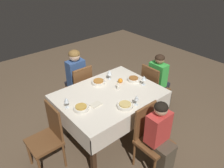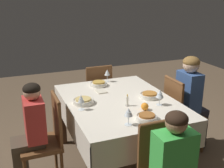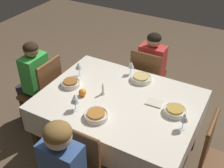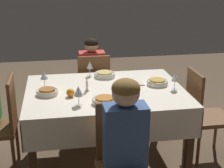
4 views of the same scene
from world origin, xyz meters
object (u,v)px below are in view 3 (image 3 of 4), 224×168
object	(u,v)px
bowl_north	(141,78)
person_child_red	(153,68)
chair_east	(217,162)
wine_glass_east	(184,118)
dining_table	(119,106)
bowl_west	(71,83)
wine_glass_north	(131,65)
chair_west	(45,91)
napkin_red_folded	(155,103)
person_child_green	(33,81)
bowl_east	(175,111)
wine_glass_south	(75,99)
wine_glass_west	(79,66)
bowl_south	(96,115)
chair_north	(147,80)
candle_centerpiece	(103,90)
orange_fruit	(83,92)

from	to	relation	value
bowl_north	person_child_red	bearing A→B (deg)	97.80
chair_east	wine_glass_east	size ratio (longest dim) A/B	5.78
dining_table	bowl_west	world-z (taller)	bowl_west
wine_glass_north	chair_west	bearing A→B (deg)	-154.23
bowl_north	napkin_red_folded	size ratio (longest dim) A/B	1.40
napkin_red_folded	chair_west	bearing A→B (deg)	-176.77
chair_east	person_child_green	size ratio (longest dim) A/B	0.85
bowl_east	wine_glass_south	bearing A→B (deg)	-154.48
chair_west	bowl_west	bearing A→B (deg)	81.61
wine_glass_south	bowl_north	xyz separation A→B (m)	(0.32, 0.71, -0.09)
wine_glass_west	bowl_east	xyz separation A→B (m)	(1.08, -0.10, -0.09)
bowl_south	wine_glass_west	xyz separation A→B (m)	(-0.51, 0.49, 0.09)
wine_glass_east	napkin_red_folded	world-z (taller)	wine_glass_east
wine_glass_south	bowl_west	world-z (taller)	wine_glass_south
wine_glass_north	bowl_north	bearing A→B (deg)	-22.86
chair_north	napkin_red_folded	distance (m)	0.82
chair_east	person_child_red	bearing A→B (deg)	44.42
person_child_red	candle_centerpiece	size ratio (longest dim) A/B	8.56
chair_north	chair_west	world-z (taller)	same
chair_west	chair_east	distance (m)	1.94
person_child_red	wine_glass_west	size ratio (longest dim) A/B	6.84
chair_east	wine_glass_south	size ratio (longest dim) A/B	5.59
chair_north	bowl_east	distance (m)	0.96
chair_east	wine_glass_north	distance (m)	1.24
bowl_south	wine_glass_north	world-z (taller)	wine_glass_north
person_child_green	candle_centerpiece	bearing A→B (deg)	87.89
bowl_north	candle_centerpiece	bearing A→B (deg)	-119.46
person_child_red	wine_glass_south	world-z (taller)	person_child_red
wine_glass_east	napkin_red_folded	size ratio (longest dim) A/B	1.03
chair_north	candle_centerpiece	bearing A→B (deg)	79.72
dining_table	chair_west	xyz separation A→B (m)	(-0.97, 0.02, -0.18)
dining_table	person_child_red	world-z (taller)	person_child_red
dining_table	bowl_east	size ratio (longest dim) A/B	7.20
chair_east	bowl_south	xyz separation A→B (m)	(-1.02, -0.26, 0.29)
wine_glass_south	candle_centerpiece	distance (m)	0.34
bowl_north	chair_west	bearing A→B (deg)	-160.63
bowl_south	wine_glass_west	size ratio (longest dim) A/B	1.36
wine_glass_north	chair_east	bearing A→B (deg)	-25.73
dining_table	candle_centerpiece	size ratio (longest dim) A/B	11.67
chair_west	napkin_red_folded	distance (m)	1.32
orange_fruit	candle_centerpiece	bearing A→B (deg)	36.30
dining_table	chair_east	world-z (taller)	chair_east
dining_table	bowl_north	world-z (taller)	bowl_north
napkin_red_folded	bowl_north	bearing A→B (deg)	132.88
bowl_north	wine_glass_east	size ratio (longest dim) A/B	1.36
orange_fruit	chair_north	bearing A→B (deg)	71.70
chair_north	wine_glass_south	distance (m)	1.20
bowl_north	candle_centerpiece	xyz separation A→B (m)	(-0.22, -0.39, 0.02)
dining_table	bowl_north	xyz separation A→B (m)	(0.05, 0.38, 0.11)
bowl_east	candle_centerpiece	xyz separation A→B (m)	(-0.69, -0.06, 0.02)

